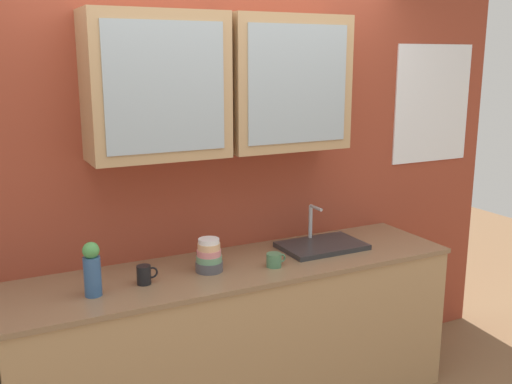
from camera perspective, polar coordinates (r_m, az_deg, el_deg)
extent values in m
cube|color=#993D28|center=(3.55, -4.36, 1.97)|extent=(4.28, 0.10, 2.76)
cube|color=tan|center=(3.17, -9.61, 10.05)|extent=(0.74, 0.31, 0.77)
cube|color=#9EADB7|center=(3.02, -8.69, 9.94)|extent=(0.63, 0.01, 0.65)
cube|color=tan|center=(3.48, 2.77, 10.45)|extent=(0.74, 0.31, 0.77)
cube|color=#9EADB7|center=(3.34, 4.13, 10.33)|extent=(0.63, 0.01, 0.65)
cube|color=white|center=(4.38, 16.69, 8.16)|extent=(0.67, 0.01, 0.82)
cube|color=tan|center=(3.54, -1.69, -14.21)|extent=(2.55, 0.63, 0.88)
cube|color=#8C6B4C|center=(3.35, -1.74, -7.30)|extent=(2.57, 0.65, 0.03)
cube|color=#2D2D30|center=(3.65, 6.38, -5.18)|extent=(0.50, 0.33, 0.03)
cylinder|color=#ADAFB5|center=(3.73, 5.28, -2.88)|extent=(0.02, 0.02, 0.21)
cylinder|color=#ADAFB5|center=(3.65, 5.82, -1.53)|extent=(0.02, 0.12, 0.02)
cylinder|color=#4C4C54|center=(3.26, -4.54, -7.15)|extent=(0.15, 0.15, 0.05)
cylinder|color=#669972|center=(3.25, -4.56, -6.53)|extent=(0.14, 0.14, 0.05)
cylinder|color=#D87F84|center=(3.24, -4.57, -5.95)|extent=(0.13, 0.13, 0.05)
cylinder|color=#E0AD7F|center=(3.23, -4.58, -5.35)|extent=(0.12, 0.12, 0.05)
cylinder|color=white|center=(3.22, -4.59, -4.84)|extent=(0.12, 0.12, 0.04)
cylinder|color=#33598C|center=(3.02, -15.52, -7.86)|extent=(0.08, 0.08, 0.20)
sphere|color=#4C994C|center=(2.97, -15.67, -5.45)|extent=(0.08, 0.08, 0.08)
cylinder|color=#4C7F59|center=(3.31, 1.74, -6.59)|extent=(0.08, 0.08, 0.08)
torus|color=#4C7F59|center=(3.34, 2.49, -6.40)|extent=(0.05, 0.01, 0.05)
cylinder|color=black|center=(3.12, -10.78, -7.87)|extent=(0.07, 0.07, 0.10)
torus|color=black|center=(3.13, -10.01, -7.67)|extent=(0.06, 0.01, 0.06)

